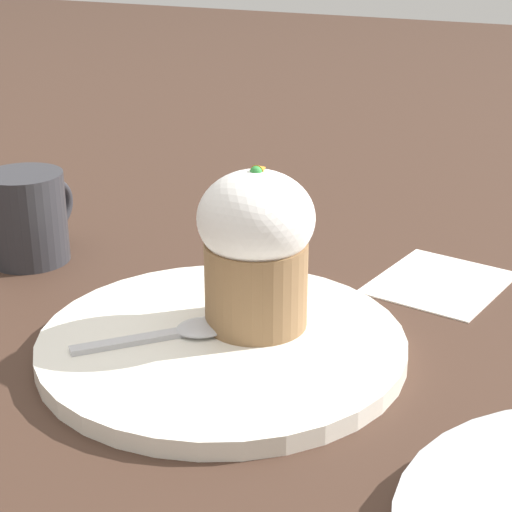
% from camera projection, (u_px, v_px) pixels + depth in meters
% --- Properties ---
extents(ground_plane, '(4.00, 4.00, 0.00)m').
position_uv_depth(ground_plane, '(222.00, 353.00, 0.61)').
color(ground_plane, '#3D281E').
extents(dessert_plate, '(0.26, 0.26, 0.01)m').
position_uv_depth(dessert_plate, '(222.00, 344.00, 0.61)').
color(dessert_plate, white).
rests_on(dessert_plate, ground_plane).
extents(carrot_cake, '(0.08, 0.08, 0.12)m').
position_uv_depth(carrot_cake, '(256.00, 247.00, 0.60)').
color(carrot_cake, olive).
rests_on(carrot_cake, dessert_plate).
extents(spoon, '(0.10, 0.09, 0.01)m').
position_uv_depth(spoon, '(184.00, 330.00, 0.61)').
color(spoon, '#B7B7BC').
rests_on(spoon, dessert_plate).
extents(coffee_cup, '(0.10, 0.07, 0.08)m').
position_uv_depth(coffee_cup, '(28.00, 217.00, 0.76)').
color(coffee_cup, '#2D2D33').
rests_on(coffee_cup, ground_plane).
extents(paper_napkin, '(0.13, 0.12, 0.00)m').
position_uv_depth(paper_napkin, '(440.00, 282.00, 0.73)').
color(paper_napkin, white).
rests_on(paper_napkin, ground_plane).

